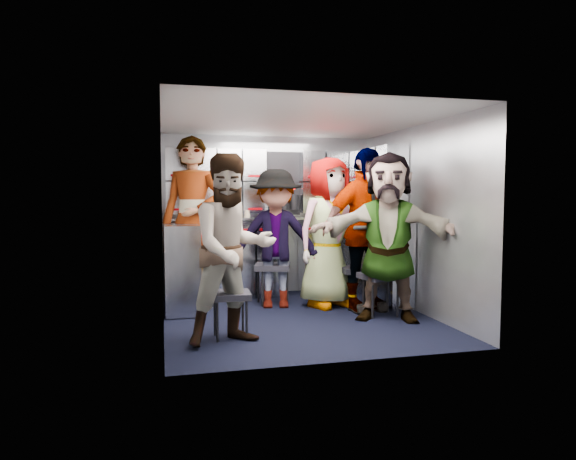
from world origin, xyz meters
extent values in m
plane|color=black|center=(0.00, 0.00, 0.00)|extent=(3.00, 3.00, 0.00)
cube|color=#9499A2|center=(0.00, 1.50, 1.05)|extent=(2.80, 0.04, 2.10)
cube|color=#9499A2|center=(-1.40, 0.00, 1.05)|extent=(0.04, 3.00, 2.10)
cube|color=#9499A2|center=(1.40, 0.00, 1.05)|extent=(0.04, 3.00, 2.10)
cube|color=silver|center=(0.00, 0.00, 2.10)|extent=(2.80, 3.00, 0.02)
cube|color=#9CA3AC|center=(0.00, 1.29, 0.49)|extent=(2.68, 0.38, 0.99)
cube|color=#9CA3AC|center=(-1.19, 0.56, 0.49)|extent=(0.38, 0.76, 0.99)
cube|color=#AFB1B6|center=(0.00, 1.29, 1.01)|extent=(2.68, 0.42, 0.03)
cube|color=#9CA3AC|center=(0.00, 1.35, 1.49)|extent=(2.68, 0.28, 0.82)
cube|color=#9CA3AC|center=(1.25, 0.70, 1.49)|extent=(0.28, 1.00, 0.82)
cube|color=#9CA3AC|center=(1.25, 0.60, 0.50)|extent=(0.28, 1.20, 1.00)
cube|color=#920007|center=(0.00, 1.09, 0.88)|extent=(2.60, 0.02, 0.03)
cube|color=black|center=(-0.80, -0.60, 0.40)|extent=(0.38, 0.36, 0.06)
cylinder|color=black|center=(-0.93, -0.72, 0.19)|extent=(0.02, 0.02, 0.38)
cylinder|color=black|center=(-0.67, -0.72, 0.19)|extent=(0.02, 0.02, 0.38)
cylinder|color=black|center=(-0.93, -0.49, 0.19)|extent=(0.02, 0.02, 0.38)
cylinder|color=black|center=(-0.67, -0.49, 0.19)|extent=(0.02, 0.02, 0.38)
cube|color=black|center=(-0.11, 0.76, 0.45)|extent=(0.50, 0.49, 0.06)
cylinder|color=black|center=(-0.26, 0.63, 0.22)|extent=(0.03, 0.03, 0.43)
cylinder|color=black|center=(0.04, 0.63, 0.22)|extent=(0.03, 0.03, 0.43)
cylinder|color=black|center=(-0.26, 0.89, 0.22)|extent=(0.03, 0.03, 0.43)
cylinder|color=black|center=(0.04, 0.89, 0.22)|extent=(0.03, 0.03, 0.43)
cube|color=black|center=(0.51, 0.67, 0.44)|extent=(0.48, 0.47, 0.06)
cylinder|color=black|center=(0.36, 0.54, 0.21)|extent=(0.03, 0.03, 0.42)
cylinder|color=black|center=(0.66, 0.54, 0.21)|extent=(0.03, 0.03, 0.42)
cylinder|color=black|center=(0.36, 0.80, 0.21)|extent=(0.03, 0.03, 0.42)
cylinder|color=black|center=(0.66, 0.80, 0.21)|extent=(0.03, 0.03, 0.42)
cube|color=black|center=(0.82, 0.33, 0.45)|extent=(0.43, 0.41, 0.06)
cylinder|color=black|center=(0.67, 0.21, 0.21)|extent=(0.03, 0.03, 0.43)
cylinder|color=black|center=(0.97, 0.21, 0.21)|extent=(0.03, 0.03, 0.43)
cylinder|color=black|center=(0.67, 0.46, 0.21)|extent=(0.03, 0.03, 0.43)
cylinder|color=black|center=(0.97, 0.46, 0.21)|extent=(0.03, 0.03, 0.43)
cube|color=black|center=(0.91, -0.12, 0.44)|extent=(0.45, 0.44, 0.06)
cylinder|color=black|center=(0.76, -0.24, 0.21)|extent=(0.02, 0.02, 0.41)
cylinder|color=black|center=(1.05, -0.24, 0.21)|extent=(0.02, 0.02, 0.41)
cylinder|color=black|center=(0.76, 0.01, 0.21)|extent=(0.02, 0.02, 0.41)
cylinder|color=black|center=(1.05, 0.01, 0.21)|extent=(0.02, 0.02, 0.41)
imported|color=black|center=(-1.05, 0.82, 1.00)|extent=(0.86, 0.71, 2.01)
imported|color=black|center=(-0.80, -0.78, 0.84)|extent=(0.96, 0.83, 1.69)
imported|color=black|center=(-0.11, 0.58, 0.81)|extent=(1.14, 0.78, 1.62)
imported|color=black|center=(0.51, 0.49, 0.88)|extent=(1.00, 0.81, 1.76)
imported|color=black|center=(0.82, 0.15, 0.93)|extent=(1.16, 0.67, 1.85)
imported|color=black|center=(0.91, -0.30, 0.89)|extent=(1.71, 1.20, 1.78)
cylinder|color=white|center=(-0.10, 1.24, 1.14)|extent=(0.06, 0.06, 0.22)
cylinder|color=white|center=(-0.36, 1.24, 1.16)|extent=(0.06, 0.06, 0.25)
cylinder|color=white|center=(0.93, 1.24, 1.15)|extent=(0.07, 0.07, 0.24)
cylinder|color=#CCB890|center=(-0.34, 1.23, 1.08)|extent=(0.07, 0.07, 0.09)
cylinder|color=#CCB890|center=(0.61, 1.23, 1.08)|extent=(0.09, 0.09, 0.10)
camera|label=1|loc=(-1.40, -5.26, 1.33)|focal=32.00mm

